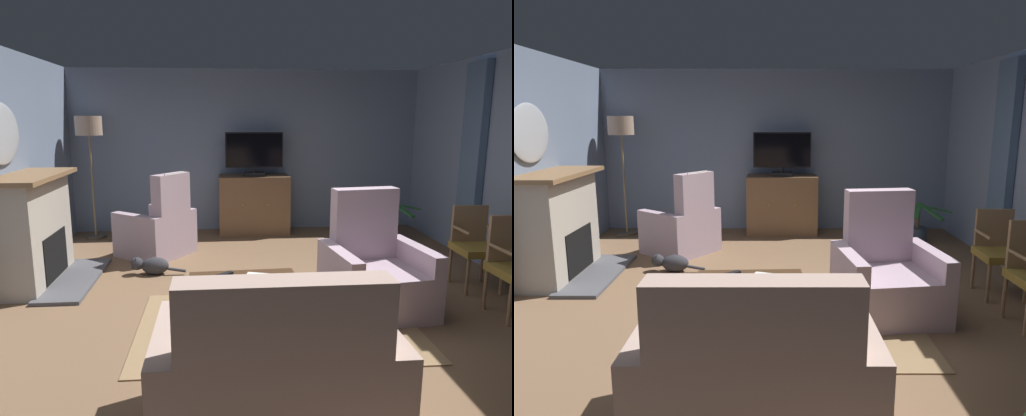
% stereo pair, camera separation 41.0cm
% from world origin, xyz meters
% --- Properties ---
extents(ground_plane, '(6.33, 7.14, 0.04)m').
position_xyz_m(ground_plane, '(0.00, 0.00, -0.02)').
color(ground_plane, brown).
extents(wall_back, '(6.33, 0.10, 2.65)m').
position_xyz_m(wall_back, '(0.00, 3.32, 1.33)').
color(wall_back, slate).
rests_on(wall_back, ground_plane).
extents(curtain_panel_far, '(0.10, 0.44, 2.23)m').
position_xyz_m(curtain_panel_far, '(2.81, 1.32, 1.46)').
color(curtain_panel_far, slate).
extents(rug_central, '(2.51, 1.60, 0.01)m').
position_xyz_m(rug_central, '(0.01, -0.50, 0.01)').
color(rug_central, '#8E704C').
rests_on(rug_central, ground_plane).
extents(fireplace, '(0.94, 1.47, 1.26)m').
position_xyz_m(fireplace, '(-2.59, 0.86, 0.60)').
color(fireplace, '#4C4C51').
rests_on(fireplace, ground_plane).
extents(wall_mirror_oval, '(0.06, 0.88, 0.68)m').
position_xyz_m(wall_mirror_oval, '(-2.84, 0.86, 1.70)').
color(wall_mirror_oval, '#B2B7BF').
extents(tv_cabinet, '(1.14, 0.55, 0.95)m').
position_xyz_m(tv_cabinet, '(0.09, 2.97, 0.45)').
color(tv_cabinet, '#4A3523').
rests_on(tv_cabinet, ground_plane).
extents(television, '(0.92, 0.20, 0.70)m').
position_xyz_m(television, '(0.09, 2.92, 1.33)').
color(television, black).
rests_on(television, tv_cabinet).
extents(coffee_table, '(1.00, 0.58, 0.45)m').
position_xyz_m(coffee_table, '(-0.29, -0.49, 0.39)').
color(coffee_table, '#422B19').
rests_on(coffee_table, ground_plane).
extents(tv_remote, '(0.16, 0.14, 0.02)m').
position_xyz_m(tv_remote, '(-0.46, -0.36, 0.46)').
color(tv_remote, black).
rests_on(tv_remote, coffee_table).
extents(folded_newspaper, '(0.35, 0.30, 0.01)m').
position_xyz_m(folded_newspaper, '(-0.13, -0.44, 0.45)').
color(folded_newspaper, silver).
rests_on(folded_newspaper, coffee_table).
extents(sofa_floral, '(1.42, 0.89, 1.07)m').
position_xyz_m(sofa_floral, '(-0.19, -1.93, 0.35)').
color(sofa_floral, '#BC9E8E').
rests_on(sofa_floral, ground_plane).
extents(armchair_angled_to_table, '(1.14, 1.15, 1.17)m').
position_xyz_m(armchair_angled_to_table, '(-1.33, 1.84, 0.35)').
color(armchair_angled_to_table, '#AD93A3').
rests_on(armchair_angled_to_table, ground_plane).
extents(armchair_by_fireplace, '(1.03, 0.97, 1.17)m').
position_xyz_m(armchair_by_fireplace, '(1.02, -0.19, 0.36)').
color(armchair_by_fireplace, '#AD93A3').
rests_on(armchair_by_fireplace, ground_plane).
extents(side_chair_beside_plant, '(0.46, 0.48, 0.90)m').
position_xyz_m(side_chair_beside_plant, '(2.33, 0.30, 0.50)').
color(side_chair_beside_plant, olive).
rests_on(side_chair_beside_plant, ground_plane).
extents(potted_plant_small_fern_corner, '(1.03, 0.88, 0.62)m').
position_xyz_m(potted_plant_small_fern_corner, '(2.14, 2.38, 0.20)').
color(potted_plant_small_fern_corner, '#3D4C5B').
rests_on(potted_plant_small_fern_corner, ground_plane).
extents(cat, '(0.67, 0.22, 0.23)m').
position_xyz_m(cat, '(-1.32, 1.03, 0.11)').
color(cat, '#2D2D33').
rests_on(cat, ground_plane).
extents(floor_lamp, '(0.40, 0.40, 1.90)m').
position_xyz_m(floor_lamp, '(-2.45, 2.88, 1.58)').
color(floor_lamp, '#4C4233').
rests_on(floor_lamp, ground_plane).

